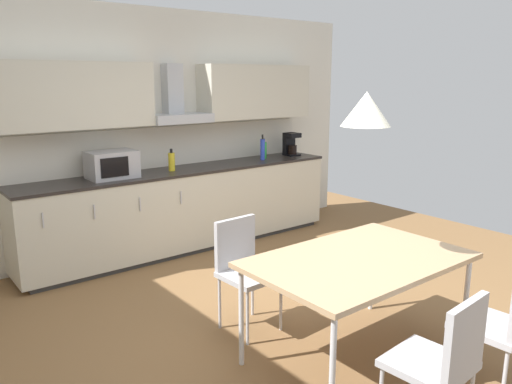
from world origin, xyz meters
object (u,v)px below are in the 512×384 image
object	(u,v)px
bottle_blue	(263,149)
pendant_lamp	(366,109)
chair_far_left	(243,263)
chair_near_left	(444,356)
coffee_maker	(291,144)
microwave	(112,165)
bottle_green	(264,150)
dining_table	(359,263)
chair_near_right	(507,318)
bottle_yellow	(172,161)

from	to	relation	value
bottle_blue	pendant_lamp	bearing A→B (deg)	-116.66
chair_far_left	chair_near_left	distance (m)	1.72
coffee_maker	microwave	bearing A→B (deg)	-179.39
bottle_blue	bottle_green	size ratio (longest dim) A/B	1.26
dining_table	chair_near_right	distance (m)	0.94
microwave	chair_far_left	distance (m)	2.02
chair_far_left	chair_near_left	size ratio (longest dim) A/B	1.00
coffee_maker	bottle_yellow	xyz separation A→B (m)	(-1.81, -0.04, -0.04)
dining_table	coffee_maker	bearing A→B (deg)	55.77
microwave	bottle_yellow	bearing A→B (deg)	-1.41
microwave	dining_table	world-z (taller)	microwave
bottle_green	dining_table	size ratio (longest dim) A/B	0.17
bottle_green	bottle_yellow	distance (m)	1.37
coffee_maker	bottle_green	xyz separation A→B (m)	(-0.45, 0.01, -0.04)
chair_near_left	pendant_lamp	xyz separation A→B (m)	(0.33, 0.86, 1.21)
bottle_green	chair_near_right	world-z (taller)	bottle_green
bottle_blue	dining_table	world-z (taller)	bottle_blue
coffee_maker	chair_near_left	xyz separation A→B (m)	(-2.25, -3.68, -0.55)
bottle_yellow	chair_near_right	xyz separation A→B (m)	(0.23, -3.64, -0.51)
dining_table	chair_near_left	xyz separation A→B (m)	(-0.33, -0.86, -0.17)
bottle_green	chair_near_left	world-z (taller)	bottle_green
chair_near_left	chair_far_left	bearing A→B (deg)	90.33
chair_near_left	coffee_maker	bearing A→B (deg)	58.56
bottle_blue	dining_table	xyz separation A→B (m)	(-1.38, -2.75, -0.37)
coffee_maker	bottle_blue	size ratio (longest dim) A/B	0.94
bottle_green	bottle_yellow	bearing A→B (deg)	-177.60
microwave	dining_table	size ratio (longest dim) A/B	0.32
coffee_maker	bottle_blue	xyz separation A→B (m)	(-0.54, -0.07, -0.01)
chair_near_left	microwave	bearing A→B (deg)	93.78
chair_near_left	pendant_lamp	world-z (taller)	pendant_lamp
microwave	bottle_yellow	xyz separation A→B (m)	(0.68, -0.02, -0.04)
microwave	bottle_green	world-z (taller)	microwave
pendant_lamp	bottle_green	bearing A→B (deg)	62.55
microwave	bottle_blue	distance (m)	1.95
coffee_maker	pendant_lamp	world-z (taller)	pendant_lamp
microwave	bottle_green	bearing A→B (deg)	1.13
bottle_blue	chair_near_left	bearing A→B (deg)	-115.37
bottle_blue	dining_table	bearing A→B (deg)	-116.66
dining_table	pendant_lamp	world-z (taller)	pendant_lamp
bottle_blue	chair_near_left	xyz separation A→B (m)	(-1.71, -3.61, -0.54)
coffee_maker	dining_table	xyz separation A→B (m)	(-1.92, -2.82, -0.38)
coffee_maker	chair_near_right	bearing A→B (deg)	-113.20
bottle_blue	bottle_green	distance (m)	0.13
microwave	chair_near_left	size ratio (longest dim) A/B	0.55
bottle_green	pendant_lamp	distance (m)	3.27
bottle_green	dining_table	bearing A→B (deg)	-117.45
bottle_green	chair_far_left	world-z (taller)	bottle_green
chair_near_right	microwave	bearing A→B (deg)	104.04
microwave	chair_near_right	world-z (taller)	microwave
bottle_green	chair_far_left	bearing A→B (deg)	-132.56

